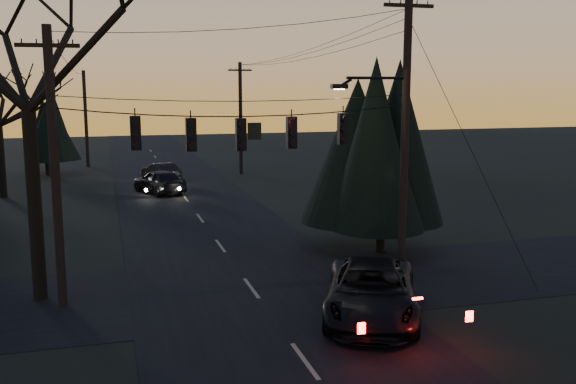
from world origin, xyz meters
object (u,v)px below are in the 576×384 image
object	(u,v)px
utility_pole_right	(401,276)
utility_pole_far_l	(88,167)
bare_tree_left	(23,32)
utility_pole_left	(63,305)
sedan_oncoming_b	(161,172)
utility_pole_far_r	(241,174)
suv_near	(371,292)
sedan_oncoming_a	(159,181)
evergreen_right	(383,145)

from	to	relation	value
utility_pole_right	utility_pole_far_l	xyz separation A→B (m)	(-11.50, 36.00, 0.00)
utility_pole_far_l	bare_tree_left	size ratio (longest dim) A/B	0.67
utility_pole_left	bare_tree_left	distance (m)	8.41
bare_tree_left	utility_pole_right	bearing A→B (deg)	-3.96
utility_pole_far_l	sedan_oncoming_b	world-z (taller)	utility_pole_far_l
utility_pole_far_r	utility_pole_far_l	xyz separation A→B (m)	(-11.50, 8.00, 0.00)
utility_pole_left	sedan_oncoming_b	size ratio (longest dim) A/B	2.13
suv_near	sedan_oncoming_a	world-z (taller)	suv_near
utility_pole_right	bare_tree_left	distance (m)	14.82
utility_pole_far_r	bare_tree_left	distance (m)	30.92
sedan_oncoming_b	utility_pole_far_l	bearing A→B (deg)	-83.45
utility_pole_far_l	bare_tree_left	distance (m)	36.14
utility_pole_right	evergreen_right	bearing A→B (deg)	78.77
sedan_oncoming_b	suv_near	bearing A→B (deg)	76.83
evergreen_right	utility_pole_far_r	bearing A→B (deg)	91.52
utility_pole_far_r	bare_tree_left	world-z (taller)	bare_tree_left
utility_pole_right	sedan_oncoming_a	xyz separation A→B (m)	(-6.84, 20.52, 0.77)
utility_pole_far_r	bare_tree_left	bearing A→B (deg)	-114.24
utility_pole_left	evergreen_right	world-z (taller)	evergreen_right
evergreen_right	sedan_oncoming_b	xyz separation A→B (m)	(-6.96, 22.38, -3.73)
sedan_oncoming_a	bare_tree_left	bearing A→B (deg)	52.07
utility_pole_far_r	evergreen_right	bearing A→B (deg)	-88.48
sedan_oncoming_a	utility_pole_far_r	bearing A→B (deg)	-155.06
utility_pole_left	utility_pole_right	bearing A→B (deg)	0.00
evergreen_right	suv_near	bearing A→B (deg)	-115.97
utility_pole_left	sedan_oncoming_b	distance (m)	26.21
evergreen_right	suv_near	distance (m)	8.47
utility_pole_right	utility_pole_left	world-z (taller)	utility_pole_right
utility_pole_left	utility_pole_far_r	world-z (taller)	same
bare_tree_left	suv_near	distance (m)	12.94
sedan_oncoming_a	utility_pole_far_l	bearing A→B (deg)	-95.85
utility_pole_far_l	sedan_oncoming_b	xyz separation A→B (m)	(5.20, -10.32, 0.66)
utility_pole_far_r	evergreen_right	distance (m)	25.10
bare_tree_left	sedan_oncoming_a	distance (m)	21.76
utility_pole_left	suv_near	world-z (taller)	utility_pole_left
utility_pole_right	utility_pole_left	bearing A→B (deg)	180.00
sedan_oncoming_a	sedan_oncoming_b	bearing A→B (deg)	-118.57
utility_pole_right	utility_pole_far_r	world-z (taller)	utility_pole_right
utility_pole_left	suv_near	distance (m)	9.54
utility_pole_right	evergreen_right	xyz separation A→B (m)	(0.66, 3.30, 4.39)
utility_pole_far_l	evergreen_right	world-z (taller)	evergreen_right
evergreen_right	utility_pole_far_l	bearing A→B (deg)	110.39
utility_pole_far_l	suv_near	size ratio (longest dim) A/B	1.42
evergreen_right	sedan_oncoming_a	distance (m)	19.13
suv_near	sedan_oncoming_a	xyz separation A→B (m)	(-4.14, 24.11, -0.01)
utility_pole_left	utility_pole_far_l	world-z (taller)	utility_pole_left
utility_pole_far_r	utility_pole_far_l	world-z (taller)	utility_pole_far_r
sedan_oncoming_b	evergreen_right	bearing A→B (deg)	87.08
sedan_oncoming_a	sedan_oncoming_b	distance (m)	5.18
utility_pole_right	utility_pole_far_r	distance (m)	28.00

